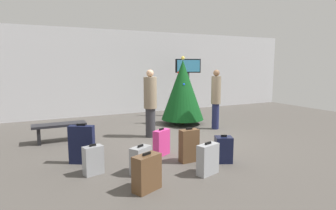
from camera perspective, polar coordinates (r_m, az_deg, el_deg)
ground_plane at (r=7.81m, az=2.63°, el=-6.62°), size 16.00×16.00×0.00m
back_wall at (r=11.70m, az=-8.08°, el=6.51°), size 16.00×0.20×3.34m
holiday_tree at (r=9.44m, az=2.97°, el=3.08°), size 1.42×1.42×2.27m
flight_info_kiosk at (r=10.91m, az=4.03°, el=5.86°), size 0.92×0.46×2.20m
waiting_bench at (r=7.86m, az=-21.06°, el=-4.43°), size 1.32×0.44×0.48m
traveller_0 at (r=7.75m, az=-3.60°, el=0.64°), size 0.45×0.45×1.86m
traveller_1 at (r=8.83m, az=9.62°, el=1.49°), size 0.38×0.38×1.84m
suitcase_0 at (r=5.42m, az=-14.84°, el=-10.71°), size 0.38×0.26×0.57m
suitcase_1 at (r=5.31m, az=-5.53°, el=-10.99°), size 0.45×0.39×0.54m
suitcase_2 at (r=5.29m, az=8.03°, el=-10.77°), size 0.47×0.31×0.60m
suitcase_3 at (r=5.88m, az=4.26°, el=-8.17°), size 0.40×0.20×0.72m
suitcase_4 at (r=5.96m, az=11.12°, el=-8.79°), size 0.42×0.38×0.58m
suitcase_5 at (r=6.29m, az=-1.32°, el=-7.58°), size 0.45×0.35×0.61m
suitcase_6 at (r=4.61m, az=-4.29°, el=-13.46°), size 0.51×0.39×0.62m
suitcase_7 at (r=6.02m, az=-16.98°, el=-7.64°), size 0.52×0.40×0.82m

